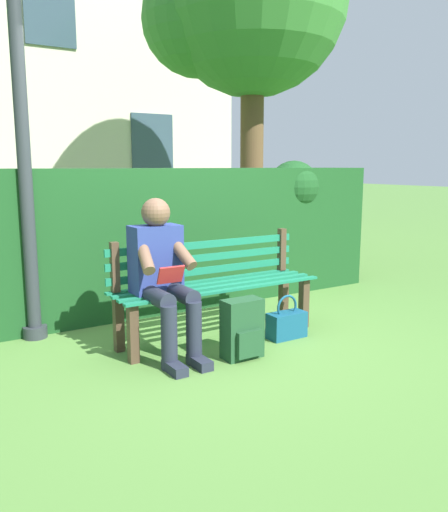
% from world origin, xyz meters
% --- Properties ---
extents(ground, '(60.00, 60.00, 0.00)m').
position_xyz_m(ground, '(0.00, 0.00, 0.00)').
color(ground, '#517F38').
extents(park_bench, '(1.79, 0.45, 0.86)m').
position_xyz_m(park_bench, '(0.00, -0.06, 0.45)').
color(park_bench, '#4C3828').
rests_on(park_bench, ground).
extents(person_seated, '(0.44, 0.73, 1.20)m').
position_xyz_m(person_seated, '(0.55, 0.10, 0.64)').
color(person_seated, navy).
rests_on(person_seated, ground).
extents(hedge_backdrop, '(4.44, 0.72, 1.49)m').
position_xyz_m(hedge_backdrop, '(-0.38, -1.18, 0.74)').
color(hedge_backdrop, '#19471E').
rests_on(hedge_backdrop, ground).
extents(tree, '(2.91, 2.77, 5.21)m').
position_xyz_m(tree, '(-2.35, -3.12, 3.74)').
color(tree, brown).
rests_on(tree, ground).
extents(building_facade, '(7.68, 2.82, 6.67)m').
position_xyz_m(building_facade, '(-0.39, -7.74, 3.33)').
color(building_facade, beige).
rests_on(building_facade, ground).
extents(backpack, '(0.30, 0.24, 0.45)m').
position_xyz_m(backpack, '(0.08, 0.49, 0.22)').
color(backpack, '#1E4728').
rests_on(backpack, ground).
extents(handbag, '(0.33, 0.16, 0.37)m').
position_xyz_m(handbag, '(-0.50, 0.30, 0.12)').
color(handbag, navy).
rests_on(handbag, ground).
extents(lamp_post, '(0.25, 0.25, 3.51)m').
position_xyz_m(lamp_post, '(1.30, -0.83, 2.01)').
color(lamp_post, '#2D3338').
rests_on(lamp_post, ground).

